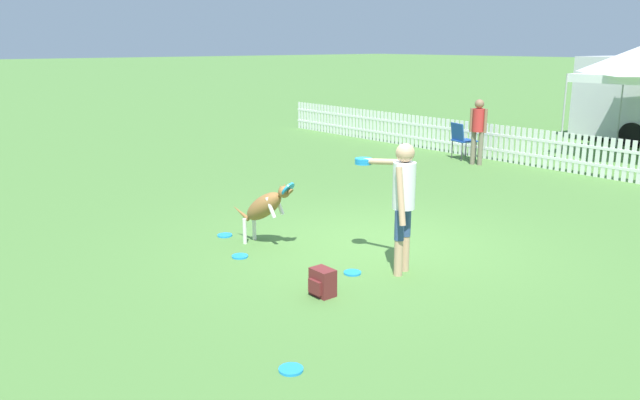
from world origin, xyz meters
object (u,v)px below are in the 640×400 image
frisbee_midfield (352,273)px  frisbee_near_dog (291,369)px  handler_person (401,193)px  frisbee_near_handler (240,256)px  spectator_standing (478,126)px  backpack_on_grass (322,282)px  leaping_dog (265,206)px  folding_chair_blue_left (461,138)px  frisbee_far_scatter (225,235)px

frisbee_midfield → frisbee_near_dog: bearing=-55.3°
handler_person → frisbee_near_handler: (-1.77, -1.24, -1.03)m
frisbee_midfield → spectator_standing: (-3.47, 7.21, 0.92)m
backpack_on_grass → handler_person: bearing=88.0°
frisbee_midfield → backpack_on_grass: size_ratio=0.69×
spectator_standing → leaping_dog: bearing=86.5°
handler_person → folding_chair_blue_left: size_ratio=1.81×
folding_chair_blue_left → spectator_standing: (0.67, -0.27, 0.38)m
frisbee_far_scatter → backpack_on_grass: size_ratio=0.69×
spectator_standing → frisbee_midfield: bearing=98.4°
frisbee_far_scatter → folding_chair_blue_left: size_ratio=0.24×
spectator_standing → frisbee_near_handler: bearing=87.0°
frisbee_near_dog → frisbee_midfield: bearing=124.7°
handler_person → frisbee_midfield: (-0.33, -0.49, -1.03)m
frisbee_near_dog → backpack_on_grass: size_ratio=0.69×
handler_person → spectator_standing: (-3.80, 6.72, -0.10)m
handler_person → frisbee_far_scatter: bearing=89.9°
frisbee_near_dog → backpack_on_grass: bearing=130.8°
backpack_on_grass → folding_chair_blue_left: (-4.43, 8.22, 0.39)m
frisbee_near_dog → folding_chair_blue_left: (-5.55, 9.53, 0.54)m
frisbee_near_handler → frisbee_near_dog: 3.14m
frisbee_near_dog → frisbee_far_scatter: bearing=156.7°
leaping_dog → backpack_on_grass: 2.06m
backpack_on_grass → folding_chair_blue_left: 9.34m
leaping_dog → frisbee_midfield: size_ratio=4.86×
leaping_dog → folding_chair_blue_left: leaping_dog is taller
frisbee_midfield → folding_chair_blue_left: bearing=119.0°
handler_person → frisbee_near_handler: handler_person is taller
backpack_on_grass → spectator_standing: size_ratio=0.21×
leaping_dog → spectator_standing: bearing=175.5°
frisbee_near_handler → frisbee_midfield: bearing=27.5°
frisbee_near_handler → frisbee_midfield: size_ratio=1.00×
folding_chair_blue_left → frisbee_near_dog: bearing=137.3°
backpack_on_grass → frisbee_near_handler: bearing=-179.7°
handler_person → frisbee_far_scatter: 3.05m
handler_person → backpack_on_grass: bearing=159.6°
frisbee_near_dog → spectator_standing: (-4.88, 9.26, 0.92)m
leaping_dog → folding_chair_blue_left: 8.05m
frisbee_near_dog → frisbee_midfield: size_ratio=1.00×
leaping_dog → spectator_standing: (-1.82, 7.38, 0.35)m
handler_person → spectator_standing: 7.72m
frisbee_near_dog → spectator_standing: spectator_standing is taller
leaping_dog → spectator_standing: 7.61m
frisbee_far_scatter → spectator_standing: bearing=98.0°
spectator_standing → frisbee_far_scatter: bearing=80.7°
frisbee_near_dog → frisbee_far_scatter: same height
frisbee_near_dog → backpack_on_grass: backpack_on_grass is taller
frisbee_near_dog → handler_person: bearing=113.1°
backpack_on_grass → frisbee_near_dog: bearing=-49.2°
leaping_dog → frisbee_near_handler: 0.83m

